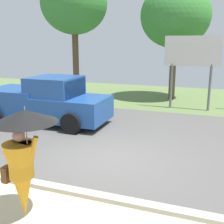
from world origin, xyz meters
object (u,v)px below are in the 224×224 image
(pickup_truck, at_px, (46,101))
(tree_left_far, at_px, (74,4))
(roadside_billboard, at_px, (192,56))
(tree_center_back, at_px, (175,16))
(monk_pedestrian, at_px, (23,159))

(pickup_truck, distance_m, tree_left_far, 7.04)
(roadside_billboard, distance_m, tree_center_back, 3.43)
(monk_pedestrian, relative_size, tree_left_far, 0.30)
(monk_pedestrian, distance_m, tree_center_back, 13.02)
(roadside_billboard, xyz_separation_m, tree_left_far, (-6.62, 0.95, 2.73))
(monk_pedestrian, bearing_deg, tree_center_back, 72.41)
(pickup_truck, relative_size, tree_center_back, 0.82)
(tree_center_back, bearing_deg, monk_pedestrian, -93.85)
(monk_pedestrian, xyz_separation_m, tree_center_back, (0.84, 12.53, 3.44))
(monk_pedestrian, height_order, tree_left_far, tree_left_far)
(monk_pedestrian, height_order, tree_center_back, tree_center_back)
(pickup_truck, relative_size, roadside_billboard, 1.49)
(roadside_billboard, bearing_deg, pickup_truck, -140.33)
(monk_pedestrian, xyz_separation_m, roadside_billboard, (2.05, 10.06, 1.40))
(monk_pedestrian, bearing_deg, roadside_billboard, 64.73)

